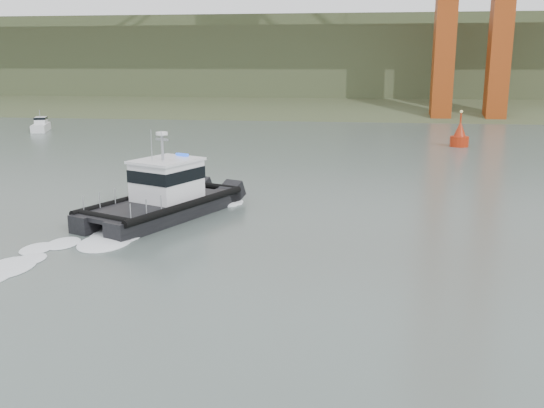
{
  "coord_description": "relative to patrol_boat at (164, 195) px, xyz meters",
  "views": [
    {
      "loc": [
        5.31,
        -21.14,
        9.05
      ],
      "look_at": [
        1.47,
        6.57,
        2.4
      ],
      "focal_mm": 40.0,
      "sensor_mm": 36.0,
      "label": 1
    }
  ],
  "objects": [
    {
      "name": "ground",
      "position": [
        5.82,
        -12.59,
        -1.3
      ],
      "size": [
        400.0,
        400.0,
        0.0
      ],
      "primitive_type": "plane",
      "color": "#4F5E58",
      "rests_on": "ground"
    },
    {
      "name": "headlands",
      "position": [
        5.82,
        112.91,
        5.74
      ],
      "size": [
        500.0,
        105.36,
        27.12
      ],
      "color": "#304025",
      "rests_on": "ground"
    },
    {
      "name": "patrol_boat",
      "position": [
        0.0,
        0.0,
        0.0
      ],
      "size": [
        7.85,
        11.36,
        5.19
      ],
      "rotation": [
        0.0,
        0.0,
        -0.41
      ],
      "color": "black",
      "rests_on": "ground"
    },
    {
      "name": "motorboat",
      "position": [
        -29.97,
        41.15,
        -0.59
      ],
      "size": [
        3.31,
        5.47,
        2.85
      ],
      "rotation": [
        0.0,
        0.0,
        0.33
      ],
      "color": "silver",
      "rests_on": "ground"
    },
    {
      "name": "nav_buoy",
      "position": [
        22.21,
        33.41,
        -0.22
      ],
      "size": [
        1.98,
        1.98,
        4.12
      ],
      "color": "#A3240B",
      "rests_on": "ground"
    }
  ]
}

